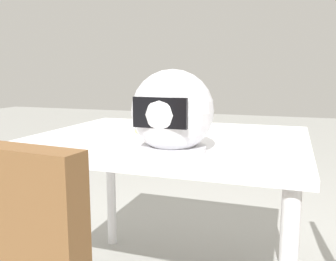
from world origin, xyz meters
TOP-DOWN VIEW (x-y plane):
  - dining_table at (0.00, 0.00)m, footprint 1.06×0.90m
  - pizza_plate at (0.02, -0.04)m, footprint 0.31×0.31m
  - pizza at (0.01, -0.04)m, footprint 0.26×0.26m
  - motorcycle_helmet at (-0.10, 0.26)m, footprint 0.26×0.26m

SIDE VIEW (x-z plane):
  - dining_table at x=0.00m, z-range 0.27..0.98m
  - pizza_plate at x=0.02m, z-range 0.71..0.72m
  - pizza at x=0.01m, z-range 0.71..0.76m
  - motorcycle_helmet at x=-0.10m, z-range 0.71..0.97m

